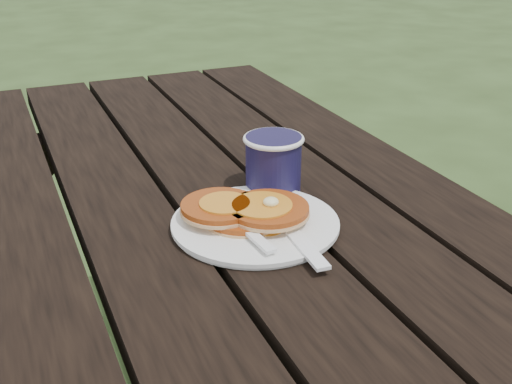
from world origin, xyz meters
name	(u,v)px	position (x,y,z in m)	size (l,w,h in m)	color
plate	(255,224)	(0.01, 0.01, 0.76)	(0.23, 0.23, 0.01)	white
pancake_stack	(245,211)	(0.00, 0.02, 0.77)	(0.17, 0.15, 0.04)	#A14212
knife	(295,236)	(0.04, -0.05, 0.76)	(0.02, 0.18, 0.01)	white
fork	(252,234)	(-0.02, -0.03, 0.77)	(0.03, 0.16, 0.01)	white
coffee_cup	(273,160)	(0.09, 0.12, 0.80)	(0.10, 0.10, 0.09)	#171236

